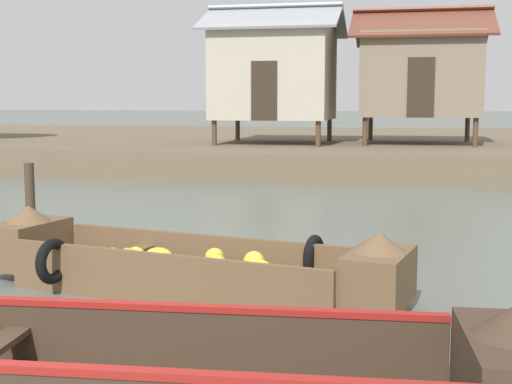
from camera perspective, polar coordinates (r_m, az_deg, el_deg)
ground_plane at (r=14.25m, az=0.44°, el=-1.45°), size 300.00×300.00×0.00m
riverbank_strip at (r=28.42m, az=6.37°, el=3.67°), size 160.00×20.00×0.79m
banana_boat at (r=8.13m, az=-5.72°, el=-5.95°), size 5.14×2.01×0.87m
viewer_boat at (r=5.14m, az=-11.36°, el=-14.20°), size 5.95×1.81×0.89m
stilt_house_mid_left at (r=23.52m, az=1.52°, el=9.59°), size 4.37×4.01×4.48m
stilt_house_mid_right at (r=23.89m, az=13.04°, el=9.24°), size 4.39×4.00×4.35m
mooring_post at (r=10.88m, az=-17.63°, el=-1.12°), size 0.14×0.14×1.28m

